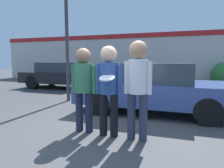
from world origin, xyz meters
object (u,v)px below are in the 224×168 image
(shrub, at_px, (224,75))
(person_right, at_px, (138,81))
(person_left, at_px, (84,82))
(parked_car_near, at_px, (153,87))
(parked_car_far, at_px, (64,75))
(person_middle_with_frisbee, at_px, (109,83))

(shrub, bearing_deg, person_right, -108.46)
(person_left, bearing_deg, shrub, 65.14)
(person_right, height_order, shrub, person_right)
(parked_car_near, relative_size, parked_car_far, 0.96)
(parked_car_near, height_order, parked_car_far, parked_car_near)
(person_left, xyz_separation_m, parked_car_near, (1.11, 2.12, -0.32))
(shrub, bearing_deg, person_left, -114.86)
(person_left, height_order, person_middle_with_frisbee, person_middle_with_frisbee)
(person_right, xyz_separation_m, parked_car_far, (-5.12, 5.56, -0.38))
(person_middle_with_frisbee, distance_m, parked_car_near, 2.27)
(person_right, height_order, parked_car_near, person_right)
(parked_car_far, bearing_deg, parked_car_near, -33.43)
(person_left, height_order, parked_car_near, person_left)
(person_middle_with_frisbee, xyz_separation_m, person_right, (0.56, -0.00, 0.05))
(person_right, xyz_separation_m, shrub, (2.96, 8.88, -0.40))
(person_middle_with_frisbee, height_order, parked_car_far, person_middle_with_frisbee)
(person_left, relative_size, parked_car_far, 0.39)
(person_right, distance_m, shrub, 9.37)
(person_middle_with_frisbee, bearing_deg, person_left, 173.32)
(person_right, relative_size, shrub, 1.31)
(person_left, xyz_separation_m, parked_car_far, (-4.00, 5.49, -0.32))
(person_right, bearing_deg, person_left, 176.53)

